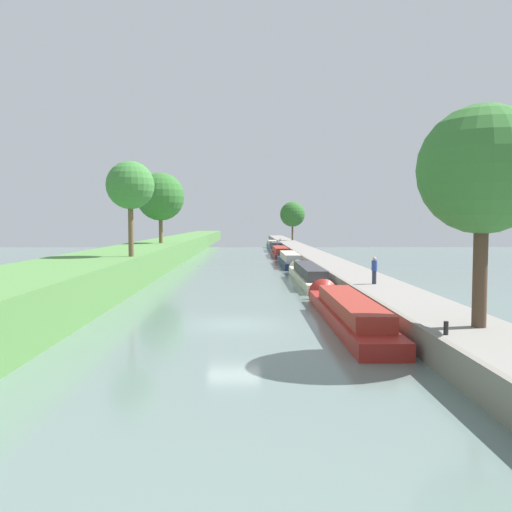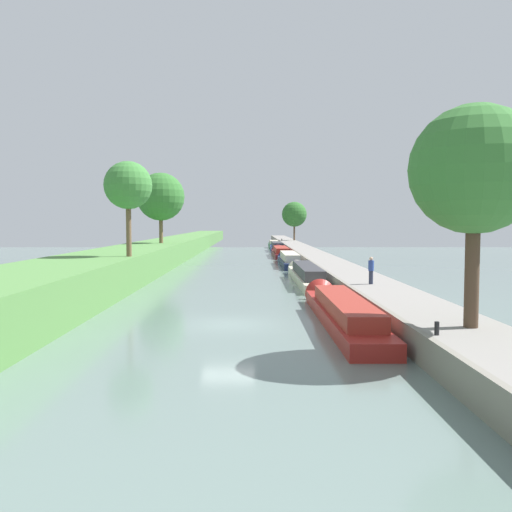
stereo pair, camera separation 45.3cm
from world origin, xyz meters
name	(u,v)px [view 1 (the left image)]	position (x,y,z in m)	size (l,w,h in m)	color
ground_plane	(234,324)	(0.00, 0.00, 0.00)	(160.00, 160.00, 0.00)	slate
left_grassy_bank	(17,300)	(-10.24, 0.00, 1.20)	(6.48, 260.00, 2.41)	#518442
right_towpath	(417,312)	(8.76, 0.00, 0.54)	(3.51, 260.00, 1.08)	gray
stone_quay	(378,312)	(6.88, 0.00, 0.57)	(0.25, 260.00, 1.13)	gray
narrowboat_red	(345,310)	(5.45, 0.73, 0.56)	(1.97, 15.84, 1.95)	maroon
narrowboat_cream	(307,274)	(5.54, 18.43, 0.60)	(1.82, 16.98, 1.99)	beige
narrowboat_navy	(289,260)	(5.36, 35.82, 0.60)	(1.93, 15.08, 2.05)	#141E42
narrowboat_maroon	(280,252)	(5.29, 52.22, 0.56)	(2.15, 15.48, 2.09)	maroon
narrowboat_blue	(276,247)	(5.45, 66.53, 0.61)	(1.96, 13.58, 2.10)	#283D93
narrowboat_green	(272,244)	(5.44, 79.66, 0.54)	(1.88, 12.16, 1.96)	#1E6033
tree_rightbank_near	(483,171)	(8.98, -6.39, 6.67)	(4.58, 4.58, 7.92)	#4C3828
tree_rightbank_midnear	(292,214)	(10.09, 87.93, 6.50)	(5.20, 5.20, 8.04)	brown
tree_leftbank_downstream	(130,186)	(-7.65, 13.21, 7.43)	(3.40, 3.40, 6.77)	brown
tree_leftbank_upstream	(160,197)	(-9.49, 38.17, 7.81)	(5.59, 5.59, 8.22)	brown
person_walking	(374,270)	(8.40, 7.27, 1.95)	(0.34, 0.34, 1.66)	#282D42
mooring_bollard_near	(446,328)	(7.30, -7.71, 1.31)	(0.16, 0.16, 0.45)	black
mooring_bollard_far	(280,240)	(7.30, 84.76, 1.31)	(0.16, 0.16, 0.45)	black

